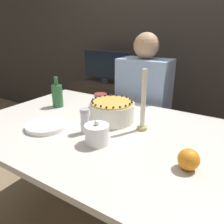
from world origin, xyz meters
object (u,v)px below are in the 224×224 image
(bottle, at_px, (57,95))
(person_man_blue_shirt, at_px, (142,120))
(cake, at_px, (112,111))
(candle, at_px, (143,106))
(sugar_bowl, at_px, (97,134))
(tv_monitor, at_px, (106,66))
(sugar_shaker, at_px, (85,121))

(bottle, xyz_separation_m, person_man_blue_shirt, (0.39, 0.56, -0.29))
(cake, relative_size, bottle, 1.24)
(cake, bearing_deg, candle, -4.29)
(cake, height_order, sugar_bowl, cake)
(sugar_bowl, relative_size, candle, 0.37)
(bottle, xyz_separation_m, tv_monitor, (-0.28, 1.01, 0.03))
(sugar_bowl, xyz_separation_m, candle, (0.11, 0.25, 0.09))
(sugar_bowl, relative_size, sugar_shaker, 0.90)
(candle, height_order, tv_monitor, candle)
(cake, xyz_separation_m, bottle, (-0.45, 0.02, 0.02))
(sugar_shaker, xyz_separation_m, bottle, (-0.41, 0.22, 0.01))
(sugar_bowl, bearing_deg, candle, 65.49)
(bottle, bearing_deg, cake, -1.95)
(candle, bearing_deg, sugar_shaker, -140.47)
(candle, bearing_deg, cake, 175.71)
(cake, distance_m, sugar_shaker, 0.21)
(cake, bearing_deg, bottle, 178.05)
(person_man_blue_shirt, bearing_deg, tv_monitor, -34.24)
(tv_monitor, bearing_deg, bottle, -74.42)
(sugar_shaker, distance_m, bottle, 0.47)
(person_man_blue_shirt, xyz_separation_m, tv_monitor, (-0.67, 0.46, 0.33))
(candle, distance_m, bottle, 0.65)
(cake, xyz_separation_m, sugar_bowl, (0.08, -0.26, -0.01))
(sugar_shaker, distance_m, candle, 0.31)
(cake, distance_m, bottle, 0.45)
(sugar_shaker, xyz_separation_m, candle, (0.23, 0.19, 0.07))
(sugar_shaker, relative_size, tv_monitor, 0.22)
(cake, bearing_deg, person_man_blue_shirt, 95.92)
(sugar_bowl, xyz_separation_m, tv_monitor, (-0.81, 1.29, 0.07))
(candle, bearing_deg, sugar_bowl, -114.51)
(sugar_bowl, xyz_separation_m, person_man_blue_shirt, (-0.14, 0.84, -0.26))
(cake, bearing_deg, sugar_shaker, -99.12)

